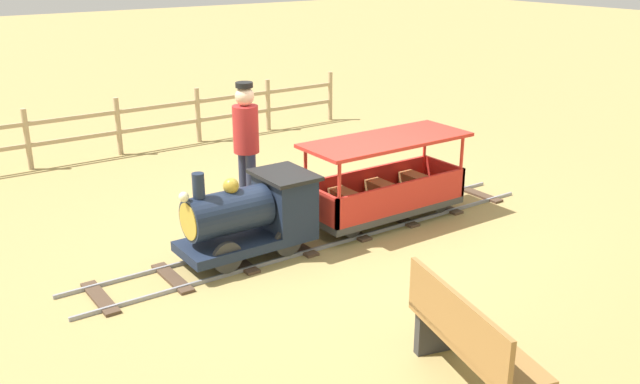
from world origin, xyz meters
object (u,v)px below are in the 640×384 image
at_px(passenger_car, 385,187).
at_px(conductor_person, 246,139).
at_px(locomotive, 253,214).
at_px(park_bench, 470,342).

bearing_deg(passenger_car, conductor_person, 49.28).
relative_size(locomotive, passenger_car, 0.72).
xyz_separation_m(conductor_person, park_bench, (-3.99, 0.44, -0.54)).
height_order(locomotive, conductor_person, conductor_person).
xyz_separation_m(locomotive, park_bench, (-2.93, -0.08, -0.07)).
distance_m(locomotive, passenger_car, 1.76).
distance_m(conductor_person, park_bench, 4.05).
height_order(conductor_person, park_bench, conductor_person).
height_order(passenger_car, conductor_person, conductor_person).
height_order(passenger_car, park_bench, passenger_car).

